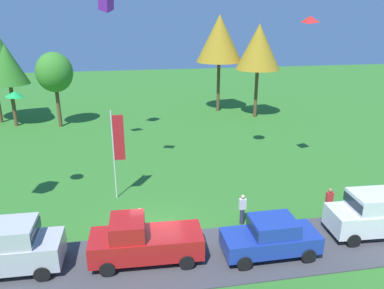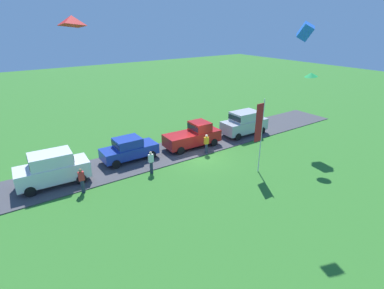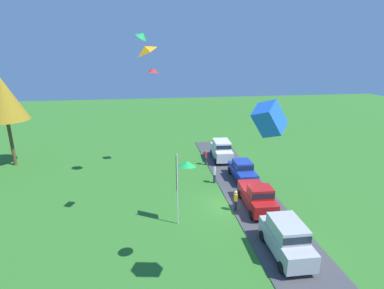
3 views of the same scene
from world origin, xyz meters
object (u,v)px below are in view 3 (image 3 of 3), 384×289
car_sedan_far_end (242,169)px  kite_diamond_trailing_tail (145,50)px  kite_delta_topmost (142,35)px  kite_box_mid_center (269,119)px  car_pickup_near_entrance (257,196)px  car_suv_by_flagpole (287,237)px  person_on_lawn (215,174)px  car_suv_mid_row (222,149)px  kite_diamond_high_left (154,70)px  tree_left_of_center (3,99)px  kite_delta_over_trees (187,164)px  person_beside_suv (235,201)px  person_watching_sky (206,157)px  flag_banner (177,179)px

car_sedan_far_end → kite_diamond_trailing_tail: (-6.93, 9.03, 11.27)m
kite_diamond_trailing_tail → kite_delta_topmost: size_ratio=0.98×
kite_diamond_trailing_tail → kite_box_mid_center: (-7.91, -5.00, -2.78)m
car_pickup_near_entrance → kite_box_mid_center: (-9.00, 3.40, 8.42)m
car_suv_by_flagpole → person_on_lawn: size_ratio=2.71×
car_suv_mid_row → kite_diamond_high_left: size_ratio=4.87×
car_pickup_near_entrance → tree_left_of_center: size_ratio=0.52×
car_suv_mid_row → kite_delta_topmost: 15.59m
car_sedan_far_end → kite_box_mid_center: bearing=164.8°
kite_diamond_trailing_tail → kite_delta_over_trees: size_ratio=1.08×
person_beside_suv → kite_diamond_high_left: kite_diamond_high_left is taller
kite_delta_over_trees → kite_box_mid_center: 5.11m
tree_left_of_center → car_suv_by_flagpole: bearing=-129.8°
car_suv_by_flagpole → kite_delta_over_trees: bearing=93.6°
car_suv_mid_row → kite_diamond_trailing_tail: 18.75m
car_sedan_far_end → tree_left_of_center: (7.62, 23.98, 6.36)m
person_watching_sky → kite_delta_over_trees: 17.93m
kite_diamond_trailing_tail → flag_banner: bearing=-87.1°
car_pickup_near_entrance → person_beside_suv: size_ratio=2.97×
car_suv_mid_row → person_watching_sky: 2.51m
kite_diamond_trailing_tail → kite_delta_topmost: (8.00, 0.17, 1.19)m
person_beside_suv → tree_left_of_center: (13.46, 21.54, 6.52)m
kite_diamond_trailing_tail → car_suv_by_flagpole: bearing=-119.8°
tree_left_of_center → person_on_lawn: bearing=-111.0°
kite_delta_over_trees → kite_diamond_high_left: size_ratio=0.99×
person_on_lawn → kite_delta_over_trees: size_ratio=1.79×
flag_banner → kite_delta_topmost: bearing=14.3°
flag_banner → kite_box_mid_center: 10.52m
kite_diamond_high_left → kite_delta_topmost: bearing=166.5°
person_on_lawn → tree_left_of_center: tree_left_of_center is taller
person_beside_suv → kite_delta_topmost: (6.91, 6.77, 12.62)m
flag_banner → kite_box_mid_center: size_ratio=4.45×
car_suv_by_flagpole → person_watching_sky: car_suv_by_flagpole is taller
car_sedan_far_end → kite_diamond_high_left: size_ratio=4.57×
kite_box_mid_center → car_suv_mid_row: bearing=-9.2°
person_on_lawn → kite_delta_over_trees: 13.55m
car_suv_by_flagpole → person_beside_suv: car_suv_by_flagpole is taller
person_watching_sky → kite_delta_topmost: kite_delta_topmost is taller
kite_box_mid_center → person_beside_suv: bearing=-10.0°
flag_banner → kite_diamond_trailing_tail: bearing=92.9°
car_suv_mid_row → person_watching_sky: size_ratio=2.75×
person_watching_sky → car_suv_by_flagpole: bearing=-173.2°
kite_diamond_trailing_tail → kite_delta_over_trees: 7.84m
car_suv_by_flagpole → car_suv_mid_row: 17.34m
person_beside_suv → kite_delta_topmost: 15.90m
car_sedan_far_end → kite_delta_topmost: size_ratio=4.18×
car_sedan_far_end → kite_diamond_trailing_tail: size_ratio=4.25×
person_on_lawn → kite_diamond_trailing_tail: bearing=136.7°
tree_left_of_center → kite_diamond_trailing_tail: bearing=-134.2°
kite_diamond_trailing_tail → car_pickup_near_entrance: bearing=-82.6°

